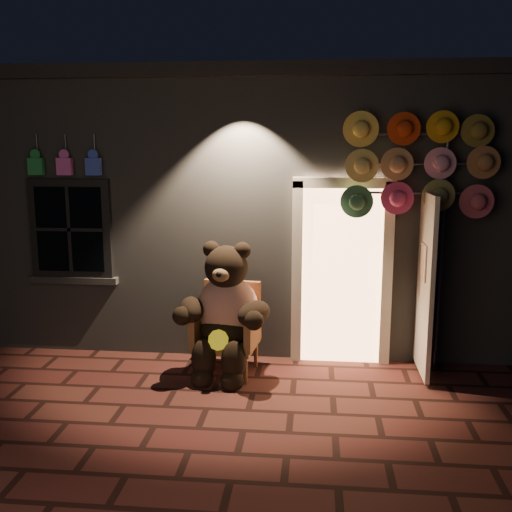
# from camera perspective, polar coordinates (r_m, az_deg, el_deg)

# --- Properties ---
(ground) EXTENTS (60.00, 60.00, 0.00)m
(ground) POSITION_cam_1_polar(r_m,az_deg,el_deg) (6.11, -4.74, -14.28)
(ground) COLOR #4D241D
(ground) RESTS_ON ground
(shop_building) EXTENTS (7.30, 5.95, 3.51)m
(shop_building) POSITION_cam_1_polar(r_m,az_deg,el_deg) (9.51, -0.54, 5.75)
(shop_building) COLOR slate
(shop_building) RESTS_ON ground
(wicker_armchair) EXTENTS (0.76, 0.70, 1.01)m
(wicker_armchair) POSITION_cam_1_polar(r_m,az_deg,el_deg) (6.86, -2.68, -6.85)
(wicker_armchair) COLOR #9D653D
(wicker_armchair) RESTS_ON ground
(teddy_bear) EXTENTS (1.12, 0.92, 1.55)m
(teddy_bear) POSITION_cam_1_polar(r_m,az_deg,el_deg) (6.67, -2.94, -5.35)
(teddy_bear) COLOR red
(teddy_bear) RESTS_ON ground
(hat_rack) EXTENTS (1.64, 0.22, 2.90)m
(hat_rack) POSITION_cam_1_polar(r_m,az_deg,el_deg) (6.80, 15.30, 8.23)
(hat_rack) COLOR #59595E
(hat_rack) RESTS_ON ground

